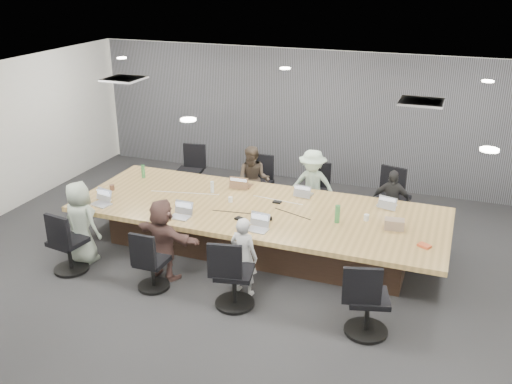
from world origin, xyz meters
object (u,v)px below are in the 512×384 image
(laptop_3, at_px, (387,205))
(mug_brown, at_px, (112,187))
(person_2, at_px, (312,187))
(laptop_2, at_px, (304,194))
(chair_2, at_px, (316,196))
(person_4, at_px, (81,222))
(snack_packet, at_px, (424,246))
(bottle_green_left, at_px, (143,171))
(bottle_green_right, at_px, (337,214))
(laptop_6, at_px, (257,230))
(laptop_1, at_px, (242,186))
(conference_table, at_px, (258,226))
(chair_7, at_px, (368,303))
(chair_0, at_px, (189,176))
(person_3, at_px, (391,202))
(chair_3, at_px, (393,203))
(laptop_4, at_px, (101,204))
(laptop_5, at_px, (180,217))
(chair_1, at_px, (260,187))
(stapler, at_px, (267,219))
(person_5, at_px, (163,239))
(person_1, at_px, (253,180))
(chair_4, at_px, (69,246))
(canvas_bag, at_px, (394,224))
(bottle_clear, at_px, (212,187))
(chair_6, at_px, (234,278))
(person_6, at_px, (244,256))
(chair_5, at_px, (152,266))

(laptop_3, xyz_separation_m, mug_brown, (-4.59, -0.98, 0.04))
(person_2, relative_size, laptop_2, 4.60)
(person_2, height_order, laptop_3, person_2)
(chair_2, relative_size, person_4, 0.54)
(snack_packet, bearing_deg, mug_brown, 176.75)
(bottle_green_left, bearing_deg, bottle_green_right, -10.01)
(laptop_6, relative_size, bottle_green_right, 1.10)
(laptop_1, bearing_deg, mug_brown, 23.69)
(conference_table, distance_m, chair_7, 2.71)
(chair_0, distance_m, person_3, 4.07)
(laptop_3, bearing_deg, chair_3, -80.57)
(laptop_4, bearing_deg, person_3, 37.64)
(laptop_5, bearing_deg, bottle_green_left, 138.70)
(chair_1, distance_m, stapler, 2.32)
(person_5, relative_size, bottle_green_right, 4.53)
(conference_table, distance_m, laptop_4, 2.60)
(laptop_1, relative_size, bottle_green_right, 1.22)
(person_1, xyz_separation_m, person_2, (1.13, 0.00, 0.03))
(laptop_3, relative_size, laptop_6, 0.97)
(laptop_3, relative_size, bottle_green_right, 1.07)
(chair_4, height_order, laptop_6, chair_4)
(chair_7, height_order, laptop_2, chair_7)
(conference_table, relative_size, chair_1, 7.85)
(chair_1, bearing_deg, person_4, 60.23)
(laptop_2, xyz_separation_m, person_5, (-1.54, -2.15, -0.12))
(chair_2, relative_size, snack_packet, 4.26)
(canvas_bag, bearing_deg, stapler, -168.75)
(laptop_6, bearing_deg, person_3, 57.58)
(laptop_4, height_order, bottle_clear, bottle_clear)
(chair_6, bearing_deg, bottle_green_right, 45.27)
(chair_2, xyz_separation_m, person_6, (-0.25, -3.05, 0.23))
(person_4, height_order, stapler, person_4)
(chair_1, distance_m, laptop_2, 1.49)
(laptop_4, bearing_deg, chair_7, 0.37)
(chair_4, bearing_deg, laptop_2, 48.37)
(person_4, distance_m, laptop_6, 2.79)
(chair_2, relative_size, laptop_6, 2.37)
(chair_1, distance_m, chair_3, 2.53)
(chair_6, height_order, stapler, chair_6)
(laptop_2, distance_m, bottle_green_right, 1.21)
(canvas_bag, bearing_deg, bottle_green_right, -175.26)
(laptop_5, relative_size, bottle_green_left, 1.27)
(person_3, relative_size, laptop_6, 3.81)
(chair_0, xyz_separation_m, chair_4, (-0.34, -3.40, -0.01))
(laptop_4, bearing_deg, chair_1, 64.94)
(bottle_green_left, bearing_deg, chair_6, -39.47)
(chair_5, height_order, laptop_3, laptop_3)
(bottle_clear, distance_m, canvas_bag, 3.16)
(laptop_6, distance_m, canvas_bag, 2.04)
(chair_1, xyz_separation_m, chair_5, (-0.41, -3.40, -0.02))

